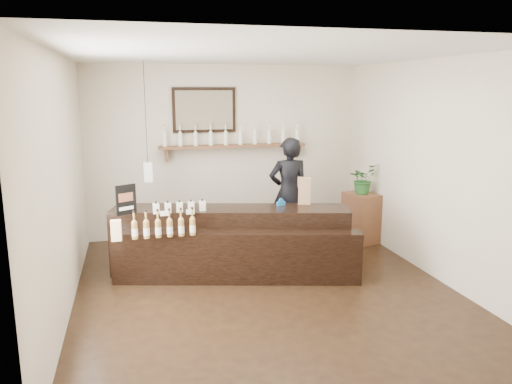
{
  "coord_description": "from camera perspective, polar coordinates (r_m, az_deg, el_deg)",
  "views": [
    {
      "loc": [
        -1.5,
        -5.6,
        2.42
      ],
      "look_at": [
        0.07,
        0.7,
        1.07
      ],
      "focal_mm": 35.0,
      "sensor_mm": 36.0,
      "label": 1
    }
  ],
  "objects": [
    {
      "name": "paper_bag",
      "position": [
        6.82,
        5.55,
        0.14
      ],
      "size": [
        0.2,
        0.17,
        0.36
      ],
      "color": "#9F734D",
      "rests_on": "counter"
    },
    {
      "name": "potted_plant",
      "position": [
        8.03,
        12.11,
        1.48
      ],
      "size": [
        0.55,
        0.53,
        0.47
      ],
      "primitive_type": "imported",
      "rotation": [
        0.0,
        0.0,
        0.51
      ],
      "color": "#245B25",
      "rests_on": "side_cabinet"
    },
    {
      "name": "shopkeeper",
      "position": [
        7.65,
        3.76,
        0.74
      ],
      "size": [
        0.71,
        0.47,
        1.92
      ],
      "primitive_type": "imported",
      "rotation": [
        0.0,
        0.0,
        3.12
      ],
      "color": "black",
      "rests_on": "ground"
    },
    {
      "name": "ground",
      "position": [
        6.28,
        0.96,
        -10.91
      ],
      "size": [
        5.0,
        5.0,
        0.0
      ],
      "primitive_type": "plane",
      "color": "black",
      "rests_on": "ground"
    },
    {
      "name": "room_shell",
      "position": [
        5.84,
        1.02,
        4.7
      ],
      "size": [
        5.0,
        5.0,
        5.0
      ],
      "color": "beige",
      "rests_on": "ground"
    },
    {
      "name": "side_cabinet",
      "position": [
        8.16,
        11.92,
        -2.88
      ],
      "size": [
        0.52,
        0.63,
        0.79
      ],
      "color": "brown",
      "rests_on": "ground"
    },
    {
      "name": "back_wall_decor",
      "position": [
        8.11,
        -4.46,
        7.05
      ],
      "size": [
        2.66,
        0.96,
        1.69
      ],
      "color": "brown",
      "rests_on": "ground"
    },
    {
      "name": "promo_sign",
      "position": [
        6.42,
        -14.64,
        -0.85
      ],
      "size": [
        0.25,
        0.15,
        0.38
      ],
      "color": "black",
      "rests_on": "counter"
    },
    {
      "name": "tape_dispenser",
      "position": [
        6.73,
        2.88,
        -1.22
      ],
      "size": [
        0.12,
        0.07,
        0.1
      ],
      "color": "#1762A5",
      "rests_on": "counter"
    },
    {
      "name": "counter",
      "position": [
        6.62,
        -2.8,
        -5.94
      ],
      "size": [
        3.16,
        1.59,
        1.02
      ],
      "color": "black",
      "rests_on": "ground"
    }
  ]
}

